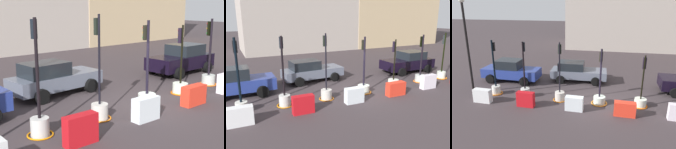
{
  "view_description": "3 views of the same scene",
  "coord_description": "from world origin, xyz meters",
  "views": [
    {
      "loc": [
        -9.41,
        -8.33,
        3.97
      ],
      "look_at": [
        -1.34,
        0.63,
        1.34
      ],
      "focal_mm": 51.79,
      "sensor_mm": 36.0,
      "label": 1
    },
    {
      "loc": [
        -7.39,
        -11.14,
        4.62
      ],
      "look_at": [
        -1.81,
        -0.11,
        1.37
      ],
      "focal_mm": 36.93,
      "sensor_mm": 36.0,
      "label": 2
    },
    {
      "loc": [
        0.4,
        -12.45,
        5.88
      ],
      "look_at": [
        -2.26,
        0.29,
        1.62
      ],
      "focal_mm": 35.59,
      "sensor_mm": 36.0,
      "label": 3
    }
  ],
  "objects": [
    {
      "name": "traffic_light_0",
      "position": [
        -6.88,
        0.17,
        0.69
      ],
      "size": [
        0.82,
        0.82,
        3.62
      ],
      "color": "silver",
      "rests_on": "ground_plane"
    },
    {
      "name": "construction_barrier_1",
      "position": [
        -4.24,
        -1.25,
        0.45
      ],
      "size": [
        1.05,
        0.4,
        0.9
      ],
      "color": "red",
      "rests_on": "ground_plane"
    },
    {
      "name": "construction_barrier_3",
      "position": [
        1.4,
        -1.24,
        0.4
      ],
      "size": [
        1.16,
        0.47,
        0.79
      ],
      "color": "red",
      "rests_on": "ground_plane"
    },
    {
      "name": "construction_barrier_2",
      "position": [
        -1.37,
        -1.16,
        0.42
      ],
      "size": [
        1.03,
        0.46,
        0.83
      ],
      "color": "silver",
      "rests_on": "ground_plane"
    },
    {
      "name": "street_lamp_post",
      "position": [
        -8.5,
        0.02,
        3.79
      ],
      "size": [
        0.36,
        0.36,
        6.2
      ],
      "color": "black",
      "rests_on": "ground_plane"
    },
    {
      "name": "car_blue_estate",
      "position": [
        -6.98,
        2.79,
        0.82
      ],
      "size": [
        4.41,
        2.06,
        1.69
      ],
      "color": "navy",
      "rests_on": "ground_plane"
    },
    {
      "name": "traffic_light_2",
      "position": [
        -2.48,
        0.02,
        0.57
      ],
      "size": [
        0.83,
        0.83,
        3.66
      ],
      "color": "beige",
      "rests_on": "ground_plane"
    },
    {
      "name": "traffic_light_1",
      "position": [
        -4.8,
        0.11,
        0.61
      ],
      "size": [
        0.83,
        0.83,
        3.61
      ],
      "color": "beige",
      "rests_on": "ground_plane"
    },
    {
      "name": "ground_plane",
      "position": [
        0.0,
        0.0,
        0.0
      ],
      "size": [
        120.0,
        120.0,
        0.0
      ],
      "primitive_type": "plane",
      "color": "#393032"
    },
    {
      "name": "construction_barrier_0",
      "position": [
        -7.05,
        -1.21,
        0.42
      ],
      "size": [
        1.12,
        0.45,
        0.84
      ],
      "color": "silver",
      "rests_on": "ground_plane"
    },
    {
      "name": "car_grey_saloon",
      "position": [
        -1.98,
        3.83,
        0.75
      ],
      "size": [
        4.29,
        2.15,
        1.52
      ],
      "color": "slate",
      "rests_on": "ground_plane"
    },
    {
      "name": "traffic_light_3",
      "position": [
        -0.02,
        0.01,
        0.49
      ],
      "size": [
        0.96,
        0.96,
        3.38
      ],
      "color": "silver",
      "rests_on": "ground_plane"
    },
    {
      "name": "traffic_light_4",
      "position": [
        2.37,
        0.13,
        0.47
      ],
      "size": [
        0.86,
        0.86,
        3.1
      ],
      "color": "silver",
      "rests_on": "ground_plane"
    }
  ]
}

